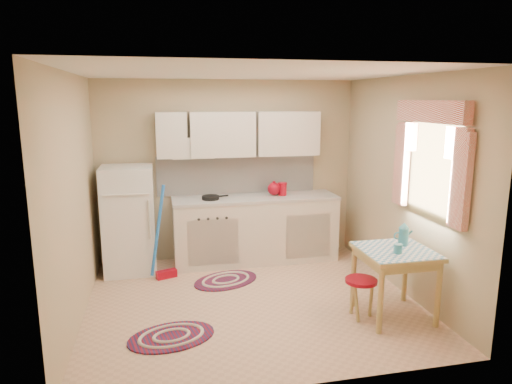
# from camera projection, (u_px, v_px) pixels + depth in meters

# --- Properties ---
(room_shell) EXTENTS (3.64, 3.60, 2.52)m
(room_shell) POSITION_uv_depth(u_px,v_px,m) (261.00, 158.00, 5.09)
(room_shell) COLOR tan
(room_shell) RESTS_ON ground
(fridge) EXTENTS (0.65, 0.60, 1.40)m
(fridge) POSITION_uv_depth(u_px,v_px,m) (129.00, 220.00, 5.92)
(fridge) COLOR white
(fridge) RESTS_ON ground
(broom) EXTENTS (0.30, 0.20, 1.20)m
(broom) POSITION_uv_depth(u_px,v_px,m) (165.00, 233.00, 5.69)
(broom) COLOR blue
(broom) RESTS_ON ground
(base_cabinets) EXTENTS (2.25, 0.60, 0.88)m
(base_cabinets) POSITION_uv_depth(u_px,v_px,m) (255.00, 230.00, 6.37)
(base_cabinets) COLOR beige
(base_cabinets) RESTS_ON ground
(countertop) EXTENTS (2.27, 0.62, 0.04)m
(countertop) POSITION_uv_depth(u_px,v_px,m) (255.00, 198.00, 6.28)
(countertop) COLOR #B2AFA9
(countertop) RESTS_ON base_cabinets
(frying_pan) EXTENTS (0.28, 0.28, 0.05)m
(frying_pan) POSITION_uv_depth(u_px,v_px,m) (211.00, 198.00, 6.09)
(frying_pan) COLOR black
(frying_pan) RESTS_ON countertop
(red_kettle) EXTENTS (0.25, 0.24, 0.20)m
(red_kettle) POSITION_uv_depth(u_px,v_px,m) (274.00, 189.00, 6.31)
(red_kettle) COLOR maroon
(red_kettle) RESTS_ON countertop
(red_canister) EXTENTS (0.13, 0.13, 0.16)m
(red_canister) POSITION_uv_depth(u_px,v_px,m) (282.00, 190.00, 6.34)
(red_canister) COLOR maroon
(red_canister) RESTS_ON countertop
(table) EXTENTS (0.72, 0.72, 0.72)m
(table) POSITION_uv_depth(u_px,v_px,m) (394.00, 283.00, 4.73)
(table) COLOR tan
(table) RESTS_ON ground
(stool) EXTENTS (0.41, 0.41, 0.42)m
(stool) POSITION_uv_depth(u_px,v_px,m) (360.00, 298.00, 4.73)
(stool) COLOR maroon
(stool) RESTS_ON ground
(coffee_pot) EXTENTS (0.16, 0.15, 0.26)m
(coffee_pot) POSITION_uv_depth(u_px,v_px,m) (404.00, 234.00, 4.78)
(coffee_pot) COLOR teal
(coffee_pot) RESTS_ON table
(mug) EXTENTS (0.09, 0.09, 0.10)m
(mug) POSITION_uv_depth(u_px,v_px,m) (398.00, 249.00, 4.55)
(mug) COLOR teal
(mug) RESTS_ON table
(rug_center) EXTENTS (1.00, 0.85, 0.02)m
(rug_center) POSITION_uv_depth(u_px,v_px,m) (226.00, 280.00, 5.71)
(rug_center) COLOR maroon
(rug_center) RESTS_ON ground
(rug_left) EXTENTS (0.94, 0.72, 0.02)m
(rug_left) POSITION_uv_depth(u_px,v_px,m) (172.00, 337.00, 4.36)
(rug_left) COLOR maroon
(rug_left) RESTS_ON ground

